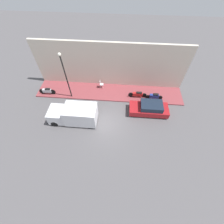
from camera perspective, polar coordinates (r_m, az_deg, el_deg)
The scene contains 10 objects.
ground_plane at distance 15.32m, azimuth -2.63°, elevation -4.44°, with size 60.00×60.00×0.00m, color #514F51.
sidewalk at distance 18.17m, azimuth -1.05°, elevation 7.56°, with size 2.83×17.08×0.13m.
building_facade at distance 17.71m, azimuth -0.68°, elevation 17.29°, with size 0.30×17.08×5.43m.
parked_car at distance 16.14m, azimuth 14.02°, elevation 1.34°, with size 1.71×4.04×1.38m.
delivery_van at distance 15.20m, azimuth -14.34°, elevation -0.85°, with size 1.92×4.72×2.00m.
scooter_silver at distance 19.15m, azimuth -23.44°, elevation 7.38°, with size 0.30×1.91×0.79m.
motorcycle_red at distance 17.48m, azimuth 9.75°, elevation 6.64°, with size 0.30×2.10×0.74m.
motorcycle_blue at distance 17.64m, azimuth 15.78°, elevation 5.77°, with size 0.30×1.92×0.80m.
streetlamp at distance 16.10m, azimuth -17.60°, elevation 14.32°, with size 0.31×0.31×5.45m.
cafe_chair at distance 18.39m, azimuth -4.23°, elevation 10.69°, with size 0.40×0.40×0.99m.
Camera 1 is at (-8.47, -1.40, 12.69)m, focal length 24.00 mm.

